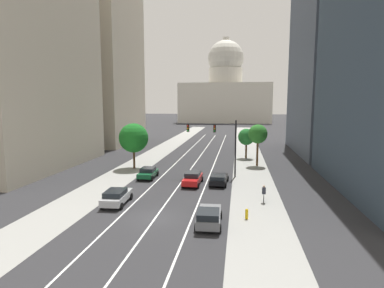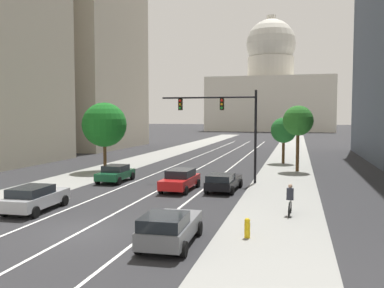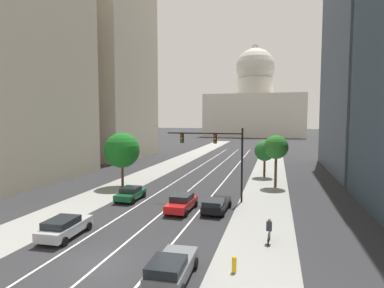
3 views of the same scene
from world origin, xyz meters
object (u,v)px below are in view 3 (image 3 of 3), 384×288
capitol_building (255,104)px  car_green (130,193)px  traffic_signal_mast (219,149)px  car_gray (171,268)px  street_tree_near_left (122,150)px  car_black (216,204)px  fire_hydrant (234,264)px  street_tree_mid_right (276,147)px  car_red (182,202)px  cyclist (269,231)px  car_silver (65,227)px  street_tree_far_right (265,151)px

capitol_building → car_green: (-4.66, -119.57, -14.06)m
traffic_signal_mast → car_gray: bearing=-88.3°
street_tree_near_left → car_gray: bearing=-57.5°
car_black → fire_hydrant: size_ratio=5.31×
traffic_signal_mast → street_tree_mid_right: 9.93m
car_green → traffic_signal_mast: 10.19m
capitol_building → car_gray: size_ratio=9.66×
capitol_building → car_red: size_ratio=9.18×
traffic_signal_mast → cyclist: size_ratio=4.60×
car_silver → car_gray: car_gray is taller
car_silver → street_tree_mid_right: size_ratio=0.72×
car_silver → traffic_signal_mast: 16.35m
car_green → street_tree_mid_right: bearing=-55.0°
capitol_building → street_tree_near_left: 114.57m
car_gray → car_green: (-9.34, 14.87, -0.05)m
car_black → street_tree_mid_right: size_ratio=0.75×
car_gray → cyclist: cyclist is taller
car_gray → street_tree_far_right: (3.57, 31.71, 2.99)m
car_red → street_tree_far_right: bearing=-17.6°
car_gray → car_red: car_red is taller
car_red → traffic_signal_mast: bearing=-28.1°
car_red → street_tree_mid_right: street_tree_mid_right is taller
car_black → street_tree_far_right: street_tree_far_right is taller
car_red → street_tree_mid_right: (8.25, 12.72, 4.12)m
street_tree_near_left → cyclist: bearing=-37.8°
car_black → cyclist: 7.89m
car_green → car_silver: bearing=179.5°
car_gray → car_green: bearing=30.0°
capitol_building → street_tree_near_left: bearing=-94.3°
traffic_signal_mast → street_tree_near_left: traffic_signal_mast is taller
fire_hydrant → cyclist: cyclist is taller
car_gray → street_tree_mid_right: (5.14, 25.23, 4.14)m
car_green → street_tree_far_right: bearing=-38.0°
cyclist → street_tree_mid_right: bearing=3.1°
capitol_building → street_tree_mid_right: bearing=-84.9°
fire_hydrant → cyclist: bearing=70.0°
traffic_signal_mast → car_silver: bearing=-124.2°
car_silver → street_tree_near_left: 17.40m
car_black → car_green: car_green is taller
cyclist → street_tree_far_right: (-1.21, 24.97, 2.92)m
capitol_building → car_silver: (-4.66, -130.36, -14.01)m
car_gray → cyclist: 8.27m
car_green → car_red: bearing=-111.4°
capitol_building → car_gray: capitol_building is taller
fire_hydrant → traffic_signal_mast: bearing=103.1°
car_green → street_tree_far_right: size_ratio=0.79×
capitol_building → street_tree_near_left: capitol_building is taller
traffic_signal_mast → cyclist: traffic_signal_mast is taller
street_tree_mid_right → street_tree_far_right: 6.77m
car_red → street_tree_far_right: street_tree_far_right is taller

